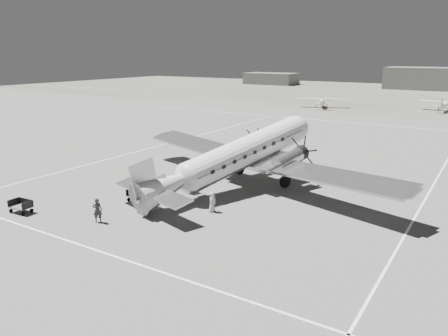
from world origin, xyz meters
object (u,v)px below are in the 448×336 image
at_px(baggage_cart_far, 21,206).
at_px(light_plane_right, 446,106).
at_px(passenger, 212,202).
at_px(light_plane_left, 322,103).
at_px(dc3_airliner, 237,158).
at_px(ramp_agent, 143,191).
at_px(baggage_cart_near, 138,196).
at_px(ground_crew, 97,210).
at_px(shed_secondary, 271,79).

bearing_deg(baggage_cart_far, light_plane_right, 72.39).
xyz_separation_m(light_plane_right, passenger, (-7.26, -69.38, -0.32)).
bearing_deg(light_plane_left, dc3_airliner, -98.29).
bearing_deg(dc3_airliner, passenger, -61.71).
distance_m(baggage_cart_far, ramp_agent, 8.42).
xyz_separation_m(ramp_agent, passenger, (5.73, 0.71, -0.03)).
bearing_deg(ramp_agent, light_plane_right, 21.90).
distance_m(baggage_cart_near, baggage_cart_far, 7.99).
xyz_separation_m(light_plane_left, ground_crew, (9.51, -67.91, -0.21)).
bearing_deg(baggage_cart_near, ramp_agent, 76.84).
distance_m(ground_crew, passenger, 7.65).
bearing_deg(baggage_cart_far, ramp_agent, 46.25).
relative_size(shed_secondary, light_plane_left, 1.81).
xyz_separation_m(dc3_airliner, light_plane_left, (-13.50, 56.84, -1.57)).
distance_m(ramp_agent, passenger, 5.77).
bearing_deg(passenger, shed_secondary, 15.00).
distance_m(shed_secondary, baggage_cart_near, 131.07).
height_order(shed_secondary, passenger, shed_secondary).
height_order(baggage_cart_far, ramp_agent, ramp_agent).
distance_m(baggage_cart_far, passenger, 13.22).
bearing_deg(passenger, baggage_cart_near, 91.72).
bearing_deg(baggage_cart_near, light_plane_right, 81.91).
relative_size(dc3_airliner, passenger, 18.98).
distance_m(light_plane_left, light_plane_right, 23.10).
distance_m(light_plane_left, passenger, 64.04).
xyz_separation_m(light_plane_left, ramp_agent, (9.01, -63.03, -0.28)).
relative_size(ground_crew, passenger, 1.14).
relative_size(shed_secondary, ramp_agent, 11.91).
relative_size(shed_secondary, baggage_cart_near, 11.10).
bearing_deg(ground_crew, passenger, -169.03).
height_order(light_plane_right, ground_crew, light_plane_right).
bearing_deg(dc3_airliner, light_plane_right, 98.03).
relative_size(baggage_cart_near, ground_crew, 0.99).
distance_m(ground_crew, ramp_agent, 4.91).
relative_size(baggage_cart_near, ramp_agent, 1.07).
bearing_deg(light_plane_left, ramp_agent, -103.52).
distance_m(dc3_airliner, passenger, 5.93).
distance_m(baggage_cart_near, ramp_agent, 0.56).
distance_m(light_plane_left, baggage_cart_far, 69.61).
xyz_separation_m(dc3_airliner, baggage_cart_far, (-9.86, -12.67, -2.16)).
relative_size(shed_secondary, dc3_airliner, 0.66).
bearing_deg(baggage_cart_far, passenger, 28.81).
bearing_deg(shed_secondary, light_plane_left, -55.36).
bearing_deg(ground_crew, dc3_airliner, -145.77).
relative_size(ramp_agent, passenger, 1.05).
distance_m(shed_secondary, light_plane_left, 70.59).
bearing_deg(baggage_cart_near, ground_crew, -79.47).
relative_size(baggage_cart_far, ramp_agent, 1.05).
relative_size(light_plane_left, passenger, 6.90).
bearing_deg(baggage_cart_far, shed_secondary, 104.80).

